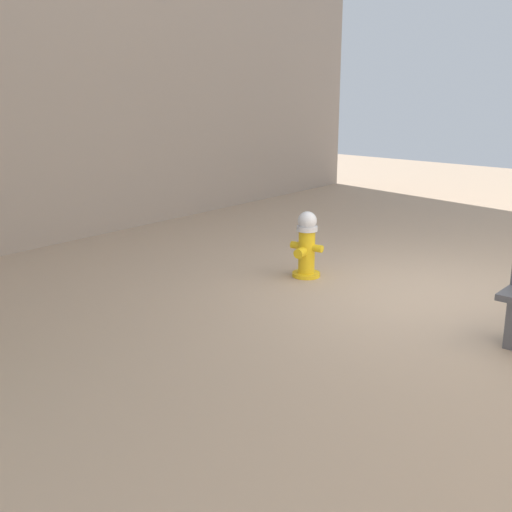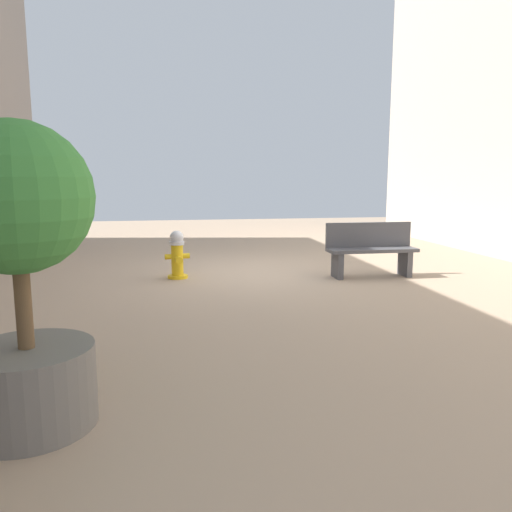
% 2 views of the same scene
% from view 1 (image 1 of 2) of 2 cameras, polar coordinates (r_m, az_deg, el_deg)
% --- Properties ---
extents(ground_plane, '(23.40, 23.40, 0.00)m').
position_cam_1_polar(ground_plane, '(7.64, 15.12, -3.39)').
color(ground_plane, tan).
extents(fire_hydrant, '(0.44, 0.42, 0.83)m').
position_cam_1_polar(fire_hydrant, '(7.98, 4.52, 1.03)').
color(fire_hydrant, gold).
rests_on(fire_hydrant, ground_plane).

